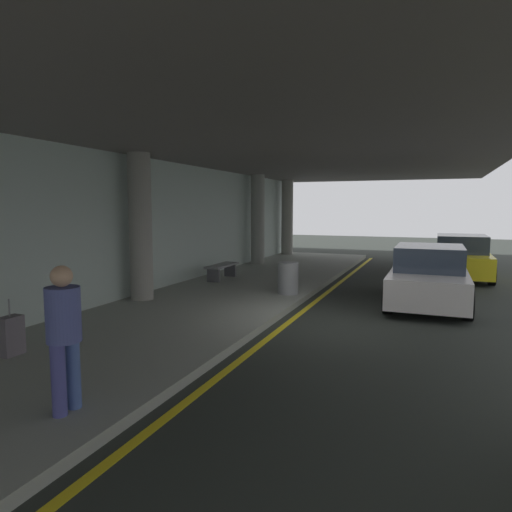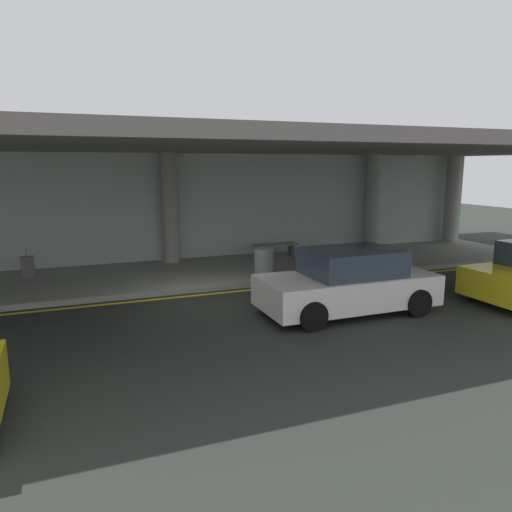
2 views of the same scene
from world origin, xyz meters
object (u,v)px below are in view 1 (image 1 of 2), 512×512
at_px(support_column_center, 258,219).
at_px(bench_metal, 222,268).
at_px(suitcase_upright_secondary, 11,336).
at_px(car_yellow_taxi_no2, 461,257).
at_px(support_column_right_mid, 287,217).
at_px(support_column_left_mid, 140,227).
at_px(car_white, 429,277).
at_px(traveler_with_luggage, 64,329).
at_px(trash_bin_steel, 288,278).

relative_size(support_column_center, bench_metal, 2.28).
bearing_deg(suitcase_upright_secondary, car_yellow_taxi_no2, -18.24).
relative_size(support_column_center, support_column_right_mid, 1.00).
bearing_deg(support_column_center, support_column_left_mid, 180.00).
distance_m(car_white, bench_metal, 6.34).
bearing_deg(traveler_with_luggage, support_column_center, -99.48).
bearing_deg(support_column_center, support_column_right_mid, 0.00).
relative_size(support_column_left_mid, car_yellow_taxi_no2, 0.89).
height_order(support_column_left_mid, support_column_center, same).
xyz_separation_m(suitcase_upright_secondary, bench_metal, (8.08, 0.25, 0.04)).
relative_size(support_column_right_mid, car_white, 0.89).
height_order(car_white, car_yellow_taxi_no2, same).
bearing_deg(bench_metal, support_column_center, 6.22).
bearing_deg(trash_bin_steel, suitcase_upright_secondary, 159.02).
distance_m(traveler_with_luggage, trash_bin_steel, 7.73).
bearing_deg(support_column_right_mid, support_column_center, 180.00).
relative_size(traveler_with_luggage, suitcase_upright_secondary, 1.87).
relative_size(support_column_left_mid, trash_bin_steel, 4.29).
distance_m(car_white, suitcase_upright_secondary, 9.35).
bearing_deg(traveler_with_luggage, trash_bin_steel, -113.34).
bearing_deg(traveler_with_luggage, car_yellow_taxi_no2, -131.09).
height_order(suitcase_upright_secondary, bench_metal, suitcase_upright_secondary).
relative_size(support_column_left_mid, traveler_with_luggage, 2.17).
height_order(support_column_center, car_yellow_taxi_no2, support_column_center).
xyz_separation_m(support_column_right_mid, trash_bin_steel, (-9.94, -3.21, -1.40)).
bearing_deg(support_column_right_mid, car_yellow_taxi_no2, -117.74).
distance_m(support_column_right_mid, car_white, 11.54).
bearing_deg(support_column_left_mid, car_yellow_taxi_no2, -44.24).
xyz_separation_m(support_column_center, car_white, (-5.28, -6.74, -1.26)).
height_order(car_white, bench_metal, car_white).
xyz_separation_m(support_column_left_mid, traveler_with_luggage, (-5.64, -3.04, -0.86)).
bearing_deg(car_yellow_taxi_no2, support_column_center, 92.74).
xyz_separation_m(traveler_with_luggage, trash_bin_steel, (7.71, -0.17, -0.54)).
xyz_separation_m(support_column_left_mid, car_yellow_taxi_no2, (7.94, -7.73, -1.26)).
distance_m(support_column_center, support_column_right_mid, 4.00).
distance_m(support_column_right_mid, bench_metal, 8.49).
height_order(suitcase_upright_secondary, trash_bin_steel, suitcase_upright_secondary).
xyz_separation_m(support_column_left_mid, trash_bin_steel, (2.06, -3.21, -1.40)).
xyz_separation_m(traveler_with_luggage, bench_metal, (9.29, 2.57, -0.61)).
relative_size(support_column_left_mid, support_column_center, 1.00).
distance_m(car_yellow_taxi_no2, bench_metal, 8.43).
relative_size(car_white, suitcase_upright_secondary, 4.56).
bearing_deg(trash_bin_steel, car_yellow_taxi_no2, -37.56).
bearing_deg(bench_metal, traveler_with_luggage, -164.57).
xyz_separation_m(support_column_center, support_column_right_mid, (4.00, 0.00, 0.00)).
bearing_deg(bench_metal, support_column_left_mid, 172.60).
distance_m(support_column_center, bench_metal, 4.62).
relative_size(suitcase_upright_secondary, trash_bin_steel, 1.06).
xyz_separation_m(support_column_center, trash_bin_steel, (-5.94, -3.21, -1.40)).
bearing_deg(suitcase_upright_secondary, support_column_center, 14.63).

